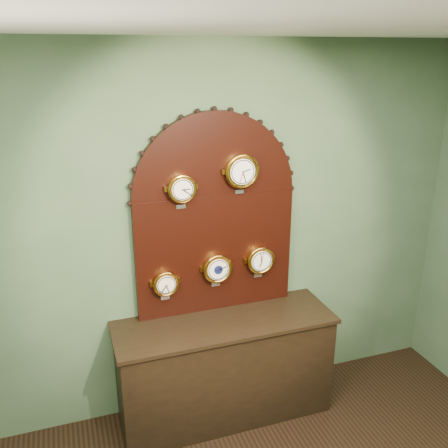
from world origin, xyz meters
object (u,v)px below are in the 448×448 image
object	(u,v)px
display_board	(215,209)
hygrometer	(165,283)
tide_clock	(260,260)
shop_counter	(225,370)
arabic_clock	(241,171)
barometer	(217,268)
roman_clock	(182,189)

from	to	relation	value
display_board	hygrometer	size ratio (longest dim) A/B	6.32
hygrometer	tide_clock	size ratio (longest dim) A/B	0.90
hygrometer	shop_counter	bearing A→B (deg)	-21.10
shop_counter	arabic_clock	world-z (taller)	arabic_clock
shop_counter	barometer	world-z (taller)	barometer
roman_clock	tide_clock	world-z (taller)	roman_clock
arabic_clock	roman_clock	bearing A→B (deg)	179.85
arabic_clock	hygrometer	xyz separation A→B (m)	(-0.57, 0.00, -0.78)
shop_counter	tide_clock	xyz separation A→B (m)	(0.34, 0.15, 0.81)
arabic_clock	display_board	bearing A→B (deg)	158.83
display_board	barometer	distance (m)	0.44
barometer	tide_clock	distance (m)	0.34
roman_clock	arabic_clock	distance (m)	0.44
barometer	roman_clock	bearing A→B (deg)	179.85
barometer	shop_counter	bearing A→B (deg)	-86.66
tide_clock	hygrometer	bearing A→B (deg)	179.94
arabic_clock	barometer	xyz separation A→B (m)	(-0.18, 0.00, -0.72)
display_board	tide_clock	world-z (taller)	display_board
display_board	hygrometer	distance (m)	0.64
tide_clock	display_board	bearing A→B (deg)	168.80
arabic_clock	hygrometer	distance (m)	0.97
hygrometer	display_board	bearing A→B (deg)	9.32
shop_counter	hygrometer	xyz separation A→B (m)	(-0.40, 0.15, 0.73)
display_board	tide_clock	distance (m)	0.54
display_board	roman_clock	size ratio (longest dim) A/B	6.02
shop_counter	arabic_clock	distance (m)	1.53
roman_clock	hygrometer	xyz separation A→B (m)	(-0.14, 0.00, -0.69)
shop_counter	hygrometer	bearing A→B (deg)	158.90
shop_counter	display_board	xyz separation A→B (m)	(0.00, 0.22, 1.23)
display_board	tide_clock	size ratio (longest dim) A/B	5.70
roman_clock	hygrometer	distance (m)	0.71
barometer	tide_clock	xyz separation A→B (m)	(0.34, 0.00, 0.02)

